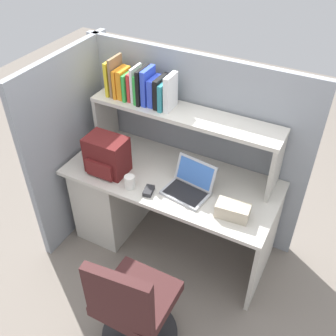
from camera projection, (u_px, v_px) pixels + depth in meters
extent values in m
plane|color=slate|center=(171.00, 242.00, 3.37)|extent=(8.00, 8.00, 0.00)
cube|color=beige|center=(171.00, 178.00, 2.93)|extent=(1.60, 0.70, 0.03)
cube|color=beige|center=(114.00, 192.00, 3.36)|extent=(0.40, 0.64, 0.70)
cube|color=beige|center=(265.00, 249.00, 2.87)|extent=(0.03, 0.64, 0.70)
cube|color=gray|center=(193.00, 146.00, 3.15)|extent=(1.84, 0.05, 1.55)
cube|color=gray|center=(75.00, 145.00, 3.17)|extent=(0.05, 1.06, 1.55)
cube|color=#BCB7AC|center=(106.00, 117.00, 3.18)|extent=(0.03, 0.28, 0.42)
cube|color=#BCB7AC|center=(276.00, 167.00, 2.67)|extent=(0.03, 0.28, 0.42)
cube|color=beige|center=(184.00, 114.00, 2.79)|extent=(1.44, 0.28, 0.03)
cube|color=yellow|center=(112.00, 77.00, 2.92)|extent=(0.03, 0.16, 0.27)
cube|color=olive|center=(116.00, 76.00, 2.90)|extent=(0.02, 0.17, 0.30)
cube|color=orange|center=(119.00, 82.00, 2.90)|extent=(0.03, 0.16, 0.22)
cube|color=orange|center=(124.00, 83.00, 2.89)|extent=(0.04, 0.14, 0.22)
cube|color=green|center=(129.00, 85.00, 2.88)|extent=(0.02, 0.18, 0.20)
cube|color=red|center=(133.00, 85.00, 2.86)|extent=(0.02, 0.15, 0.22)
cube|color=white|center=(136.00, 84.00, 2.83)|extent=(0.02, 0.14, 0.26)
cube|color=green|center=(140.00, 87.00, 2.84)|extent=(0.02, 0.17, 0.22)
cube|color=black|center=(143.00, 86.00, 2.81)|extent=(0.03, 0.17, 0.27)
cube|color=blue|center=(148.00, 86.00, 2.80)|extent=(0.04, 0.16, 0.27)
cube|color=blue|center=(155.00, 91.00, 2.81)|extent=(0.04, 0.15, 0.21)
cube|color=black|center=(161.00, 92.00, 2.78)|extent=(0.04, 0.18, 0.22)
cube|color=teal|center=(165.00, 95.00, 2.76)|extent=(0.03, 0.17, 0.20)
cube|color=white|center=(170.00, 92.00, 2.73)|extent=(0.04, 0.15, 0.26)
cube|color=#B7BABF|center=(186.00, 193.00, 2.76)|extent=(0.34, 0.26, 0.02)
cube|color=black|center=(185.00, 193.00, 2.75)|extent=(0.29, 0.21, 0.00)
cube|color=#B7BABF|center=(195.00, 173.00, 2.77)|extent=(0.32, 0.12, 0.19)
cube|color=#3F72CC|center=(195.00, 173.00, 2.76)|extent=(0.28, 0.10, 0.16)
cube|color=#591919|center=(107.00, 155.00, 2.89)|extent=(0.30, 0.20, 0.29)
cube|color=maroon|center=(100.00, 169.00, 2.86)|extent=(0.22, 0.04, 0.13)
cube|color=#262628|center=(149.00, 191.00, 2.77)|extent=(0.08, 0.11, 0.03)
cylinder|color=white|center=(130.00, 182.00, 2.80)|extent=(0.08, 0.08, 0.10)
cube|color=#BFB299|center=(233.00, 211.00, 2.57)|extent=(0.23, 0.14, 0.10)
cylinder|color=black|center=(140.00, 334.00, 2.70)|extent=(0.52, 0.52, 0.04)
cylinder|color=#262628|center=(138.00, 316.00, 2.56)|extent=(0.05, 0.05, 0.41)
cube|color=#3F1E1E|center=(137.00, 298.00, 2.44)|extent=(0.44, 0.44, 0.08)
cube|color=#3F1E1E|center=(119.00, 301.00, 2.13)|extent=(0.40, 0.10, 0.44)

